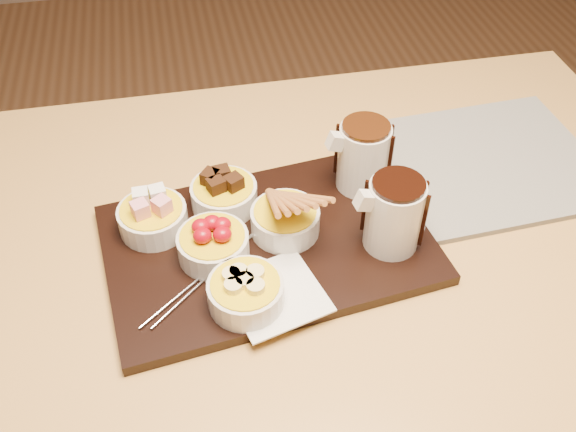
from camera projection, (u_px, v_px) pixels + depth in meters
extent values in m
cube|color=tan|center=(317.00, 233.00, 0.99)|extent=(1.20, 0.80, 0.04)
cylinder|color=tan|center=(38.00, 278.00, 1.41)|extent=(0.06, 0.06, 0.71)
cylinder|color=tan|center=(495.00, 210.00, 1.56)|extent=(0.06, 0.06, 0.71)
cube|color=black|center=(268.00, 244.00, 0.93)|extent=(0.49, 0.35, 0.02)
cube|color=white|center=(275.00, 294.00, 0.85)|extent=(0.15, 0.15, 0.00)
cylinder|color=silver|center=(153.00, 219.00, 0.93)|extent=(0.10, 0.10, 0.04)
cylinder|color=silver|center=(224.00, 196.00, 0.96)|extent=(0.10, 0.10, 0.04)
cylinder|color=silver|center=(213.00, 246.00, 0.89)|extent=(0.10, 0.10, 0.04)
cylinder|color=silver|center=(285.00, 221.00, 0.92)|extent=(0.10, 0.10, 0.04)
cylinder|color=silver|center=(246.00, 293.00, 0.83)|extent=(0.10, 0.10, 0.04)
cylinder|color=silver|center=(394.00, 215.00, 0.88)|extent=(0.09, 0.09, 0.11)
cylinder|color=silver|center=(363.00, 157.00, 0.97)|extent=(0.09, 0.09, 0.11)
cube|color=beige|center=(480.00, 164.00, 1.07)|extent=(0.39, 0.32, 0.01)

